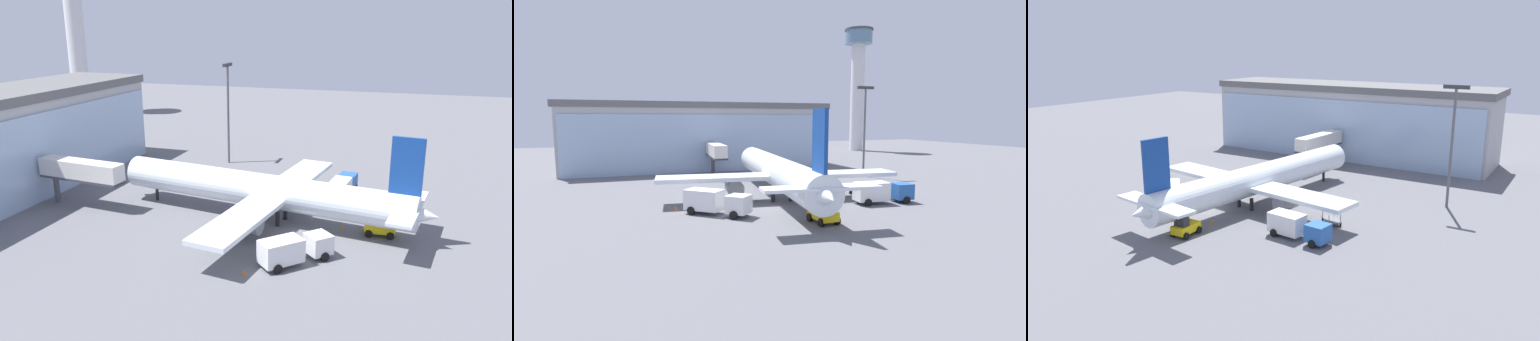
% 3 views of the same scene
% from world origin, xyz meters
% --- Properties ---
extents(ground, '(240.00, 240.00, 0.00)m').
position_xyz_m(ground, '(0.00, 0.00, 0.00)').
color(ground, slate).
extents(terminal_building, '(53.59, 13.51, 13.53)m').
position_xyz_m(terminal_building, '(-0.00, 40.35, 6.76)').
color(terminal_building, '#AAAAAA').
rests_on(terminal_building, ground).
extents(jet_bridge, '(3.28, 11.49, 5.84)m').
position_xyz_m(jet_bridge, '(0.14, 27.71, 4.46)').
color(jet_bridge, silver).
rests_on(jet_bridge, ground).
extents(control_tower, '(8.88, 8.88, 38.42)m').
position_xyz_m(control_tower, '(57.04, 69.32, 23.63)').
color(control_tower, silver).
rests_on(control_tower, ground).
extents(apron_light_mast, '(3.20, 0.40, 15.90)m').
position_xyz_m(apron_light_mast, '(24.51, 17.69, 9.63)').
color(apron_light_mast, '#59595E').
rests_on(apron_light_mast, ground).
extents(airplane, '(30.72, 38.69, 11.21)m').
position_xyz_m(airplane, '(2.77, 5.12, 3.46)').
color(airplane, white).
rests_on(airplane, ground).
extents(catering_truck, '(6.77, 6.67, 2.65)m').
position_xyz_m(catering_truck, '(-6.92, -0.63, 1.47)').
color(catering_truck, silver).
rests_on(catering_truck, ground).
extents(fuel_truck, '(7.50, 3.15, 2.65)m').
position_xyz_m(fuel_truck, '(13.40, -2.32, 1.47)').
color(fuel_truck, '#2659A5').
rests_on(fuel_truck, ground).
extents(baggage_cart, '(3.13, 3.09, 1.50)m').
position_xyz_m(baggage_cart, '(14.52, 3.93, 0.50)').
color(baggage_cart, slate).
rests_on(baggage_cart, ground).
extents(pushback_tug, '(2.28, 3.28, 2.30)m').
position_xyz_m(pushback_tug, '(2.27, -8.04, 0.97)').
color(pushback_tug, yellow).
rests_on(pushback_tug, ground).
extents(safety_cone_nose, '(0.36, 0.36, 0.55)m').
position_xyz_m(safety_cone_nose, '(2.57, -3.79, 0.28)').
color(safety_cone_nose, orange).
rests_on(safety_cone_nose, ground).
extents(safety_cone_wingtip, '(0.36, 0.36, 0.55)m').
position_xyz_m(safety_cone_wingtip, '(-10.63, 3.01, 0.28)').
color(safety_cone_wingtip, orange).
rests_on(safety_cone_wingtip, ground).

